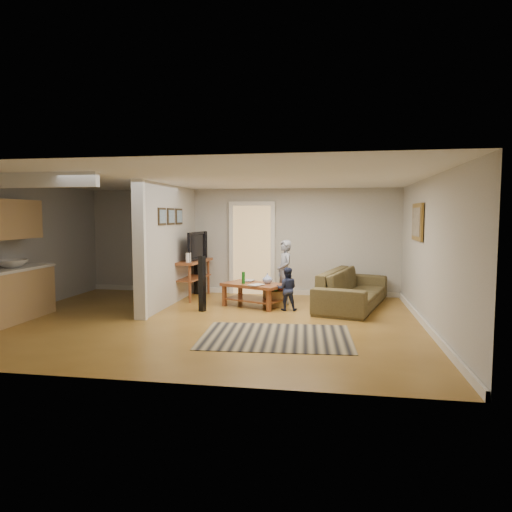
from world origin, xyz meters
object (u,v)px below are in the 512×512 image
(toy_basket, at_px, (275,297))
(speaker_left, at_px, (202,284))
(child, at_px, (284,304))
(toddler, at_px, (287,310))
(coffee_table, at_px, (255,288))
(tv_console, at_px, (193,263))
(sofa, at_px, (352,307))
(speaker_right, at_px, (197,272))

(toy_basket, bearing_deg, speaker_left, -149.61)
(child, xyz_separation_m, toddler, (0.11, -0.65, 0.00))
(coffee_table, xyz_separation_m, child, (0.58, 0.38, -0.37))
(tv_console, distance_m, toy_basket, 2.14)
(sofa, xyz_separation_m, toy_basket, (-1.58, -0.15, 0.19))
(toy_basket, xyz_separation_m, child, (0.18, 0.24, -0.19))
(coffee_table, distance_m, toddler, 0.83)
(tv_console, relative_size, toy_basket, 2.81)
(speaker_right, distance_m, toy_basket, 2.34)
(sofa, height_order, speaker_right, speaker_right)
(sofa, bearing_deg, toddler, 128.91)
(tv_console, height_order, speaker_right, tv_console)
(speaker_left, bearing_deg, speaker_right, 130.69)
(speaker_right, bearing_deg, toy_basket, -15.64)
(toy_basket, bearing_deg, speaker_right, 150.77)
(tv_console, bearing_deg, speaker_right, 101.30)
(toy_basket, bearing_deg, tv_console, 162.37)
(toddler, bearing_deg, speaker_left, 9.06)
(speaker_left, relative_size, speaker_right, 1.03)
(coffee_table, height_order, speaker_right, speaker_right)
(speaker_right, bearing_deg, speaker_left, -56.61)
(tv_console, distance_m, toddler, 2.59)
(sofa, height_order, toddler, toddler)
(sofa, relative_size, coffee_table, 1.82)
(toy_basket, height_order, toddler, toy_basket)
(tv_console, bearing_deg, sofa, -3.48)
(sofa, relative_size, toy_basket, 5.12)
(sofa, height_order, coffee_table, coffee_table)
(child, bearing_deg, sofa, 62.18)
(child, bearing_deg, speaker_right, -136.58)
(sofa, height_order, speaker_left, speaker_left)
(speaker_right, bearing_deg, toddler, -20.24)
(tv_console, distance_m, speaker_left, 1.55)
(speaker_left, relative_size, toddler, 1.27)
(speaker_right, bearing_deg, child, -8.56)
(coffee_table, xyz_separation_m, speaker_left, (-0.93, -0.64, 0.17))
(speaker_left, height_order, child, speaker_left)
(coffee_table, distance_m, speaker_left, 1.14)
(tv_console, xyz_separation_m, child, (2.13, -0.39, -0.79))
(speaker_left, bearing_deg, tv_console, 134.86)
(toddler, bearing_deg, tv_console, -28.44)
(sofa, xyz_separation_m, child, (-1.40, 0.08, 0.00))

